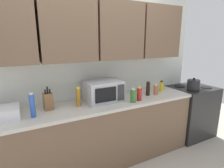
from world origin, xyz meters
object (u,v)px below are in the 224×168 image
at_px(bottle_green_oil, 133,96).
at_px(microwave, 103,91).
at_px(kettle, 193,85).
at_px(bottle_blue_cleaner, 32,105).
at_px(stove_range, 190,111).
at_px(bottle_yellow_mustard, 161,86).
at_px(bottle_soy_dark, 148,89).
at_px(bottle_amber_vinegar, 78,97).
at_px(knife_block, 48,101).
at_px(bottle_spice_jar, 156,90).
at_px(bottle_red_sauce, 139,94).

bearing_deg(bottle_green_oil, microwave, 144.01).
relative_size(kettle, bottle_blue_cleaner, 0.72).
relative_size(stove_range, bottle_yellow_mustard, 5.39).
bearing_deg(bottle_yellow_mustard, bottle_blue_cleaner, -175.43).
relative_size(bottle_yellow_mustard, bottle_blue_cleaner, 0.61).
xyz_separation_m(microwave, bottle_green_oil, (0.33, -0.24, -0.05)).
relative_size(stove_range, kettle, 4.55).
distance_m(bottle_yellow_mustard, bottle_green_oil, 0.76).
xyz_separation_m(bottle_yellow_mustard, bottle_soy_dark, (-0.35, -0.10, 0.02)).
bearing_deg(bottle_amber_vinegar, bottle_soy_dark, -1.98).
bearing_deg(microwave, bottle_soy_dark, -7.00).
bearing_deg(knife_block, bottle_spice_jar, -4.76).
bearing_deg(bottle_green_oil, bottle_red_sauce, 8.46).
bearing_deg(kettle, bottle_amber_vinegar, 175.16).
bearing_deg(kettle, knife_block, 174.30).
xyz_separation_m(bottle_spice_jar, bottle_soy_dark, (-0.13, 0.03, 0.02)).
distance_m(knife_block, bottle_soy_dark, 1.42).
height_order(bottle_amber_vinegar, bottle_blue_cleaner, bottle_blue_cleaner).
distance_m(stove_range, bottle_yellow_mustard, 0.85).
height_order(kettle, bottle_spice_jar, kettle).
bearing_deg(stove_range, microwave, 177.65).
height_order(bottle_yellow_mustard, bottle_red_sauce, bottle_red_sauce).
bearing_deg(knife_block, microwave, -1.17).
relative_size(bottle_amber_vinegar, bottle_red_sauce, 1.27).
relative_size(bottle_soy_dark, bottle_green_oil, 1.13).
bearing_deg(microwave, kettle, -7.79).
xyz_separation_m(bottle_green_oil, bottle_blue_cleaner, (-1.23, 0.10, 0.04)).
relative_size(bottle_green_oil, bottle_blue_cleaner, 0.68).
bearing_deg(knife_block, bottle_soy_dark, -4.05).
distance_m(bottle_amber_vinegar, bottle_spice_jar, 1.19).
relative_size(bottle_yellow_mustard, bottle_soy_dark, 0.80).
relative_size(microwave, knife_block, 1.69).
xyz_separation_m(knife_block, bottle_soy_dark, (1.41, -0.10, -0.00)).
distance_m(knife_block, bottle_red_sauce, 1.18).
relative_size(stove_range, bottle_spice_jar, 5.57).
xyz_separation_m(kettle, bottle_amber_vinegar, (-1.90, 0.16, 0.02)).
relative_size(microwave, bottle_soy_dark, 2.26).
relative_size(stove_range, bottle_green_oil, 4.85).
bearing_deg(bottle_spice_jar, bottle_amber_vinegar, 176.89).
height_order(kettle, bottle_red_sauce, kettle).
bearing_deg(bottle_spice_jar, bottle_red_sauce, -164.07).
bearing_deg(bottle_blue_cleaner, stove_range, 1.63).
distance_m(bottle_soy_dark, bottle_blue_cleaner, 1.60).
xyz_separation_m(knife_block, bottle_yellow_mustard, (1.77, -0.00, -0.03)).
bearing_deg(stove_range, bottle_green_oil, -172.98).
relative_size(bottle_spice_jar, bottle_soy_dark, 0.77).
bearing_deg(kettle, bottle_yellow_mustard, 155.53).
relative_size(bottle_spice_jar, bottle_blue_cleaner, 0.59).
bearing_deg(bottle_green_oil, bottle_amber_vinegar, 164.67).
bearing_deg(bottle_yellow_mustard, bottle_soy_dark, -164.60).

